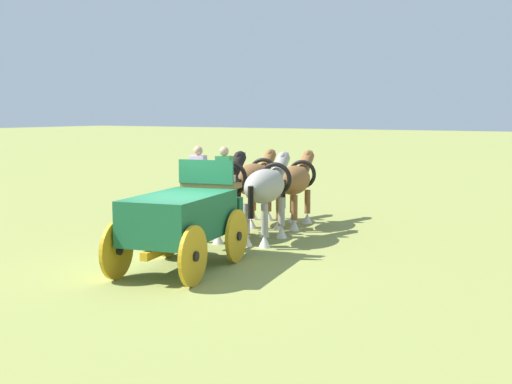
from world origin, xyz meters
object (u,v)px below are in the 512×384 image
object	(u,v)px
show_wagon	(183,216)
draft_horse_lead_off	(295,182)
draft_horse_lead_near	(254,180)
draft_horse_rear_near	(220,187)
draft_horse_rear_off	(267,188)

from	to	relation	value
show_wagon	draft_horse_lead_off	world-z (taller)	show_wagon
draft_horse_lead_near	show_wagon	bearing A→B (deg)	-162.36
draft_horse_rear_near	draft_horse_lead_near	size ratio (longest dim) A/B	0.92
show_wagon	draft_horse_rear_near	size ratio (longest dim) A/B	1.99
show_wagon	draft_horse_rear_near	bearing A→B (deg)	21.91
draft_horse_rear_near	draft_horse_lead_near	bearing A→B (deg)	11.64
show_wagon	draft_horse_lead_near	size ratio (longest dim) A/B	1.83
draft_horse_lead_near	draft_horse_lead_off	size ratio (longest dim) A/B	1.07
draft_horse_lead_near	draft_horse_lead_off	bearing A→B (deg)	-77.69
draft_horse_rear_near	draft_horse_rear_off	xyz separation A→B (m)	(0.28, -1.27, 0.01)
draft_horse_rear_near	draft_horse_lead_off	distance (m)	2.93
draft_horse_rear_near	draft_horse_rear_off	size ratio (longest dim) A/B	0.98
draft_horse_lead_near	draft_horse_rear_off	bearing A→B (deg)	-141.73
draft_horse_rear_near	draft_horse_lead_near	xyz separation A→B (m)	(2.55, 0.53, -0.07)
draft_horse_lead_near	draft_horse_rear_near	bearing A→B (deg)	-168.36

